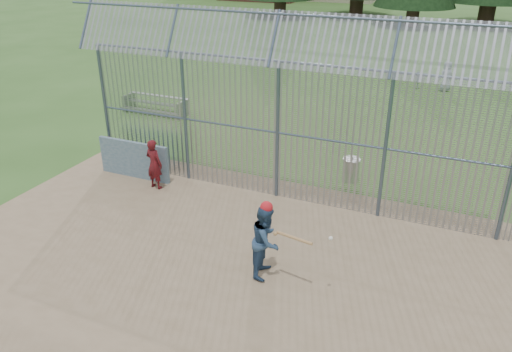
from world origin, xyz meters
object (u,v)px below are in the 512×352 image
at_px(onlooker, 154,164).
at_px(bleacher, 155,104).
at_px(trash_can, 351,170).
at_px(batter, 266,241).
at_px(dugout_wall, 134,160).

distance_m(onlooker, bleacher, 7.50).
bearing_deg(trash_can, batter, -95.81).
bearing_deg(onlooker, dugout_wall, -11.20).
relative_size(batter, onlooker, 1.10).
bearing_deg(batter, trash_can, -11.54).
height_order(batter, onlooker, batter).
xyz_separation_m(trash_can, bleacher, (-9.53, 3.31, 0.03)).
bearing_deg(onlooker, trash_can, -142.42).
relative_size(onlooker, trash_can, 1.90).
xyz_separation_m(dugout_wall, onlooker, (1.03, -0.38, 0.18)).
bearing_deg(bleacher, onlooker, -55.96).
distance_m(batter, onlooker, 5.47).
bearing_deg(onlooker, bleacher, -46.93).
bearing_deg(trash_can, onlooker, -151.46).
bearing_deg(trash_can, dugout_wall, -158.36).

